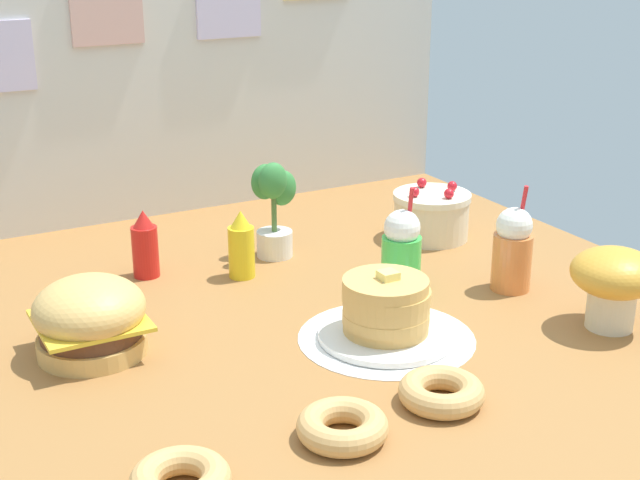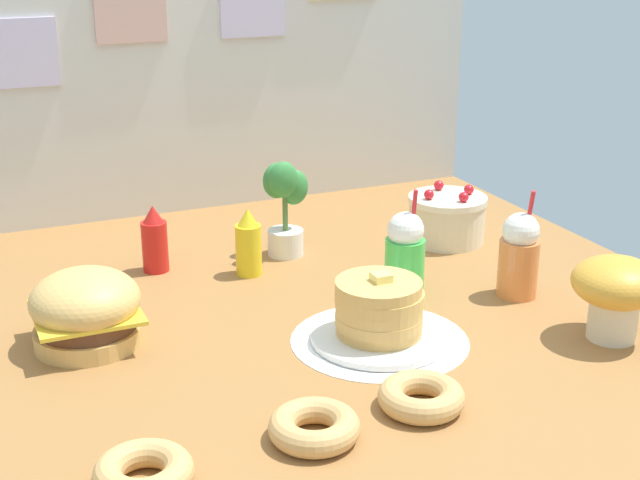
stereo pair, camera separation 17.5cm
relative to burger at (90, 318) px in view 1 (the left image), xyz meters
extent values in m
cube|color=#9E6B38|center=(0.50, -0.15, -0.09)|extent=(1.95, 2.06, 0.02)
cube|color=beige|center=(0.50, 0.87, 0.40)|extent=(1.95, 0.03, 0.96)
cube|color=#D8A599|center=(0.33, 0.85, 0.59)|extent=(0.21, 0.01, 0.25)
cube|color=silver|center=(0.71, 0.85, 0.56)|extent=(0.21, 0.01, 0.20)
cylinder|color=white|center=(0.60, -0.25, -0.08)|extent=(0.40, 0.40, 0.00)
cylinder|color=#DBA859|center=(0.00, 0.00, -0.06)|extent=(0.24, 0.24, 0.04)
cylinder|color=#59331E|center=(0.00, 0.00, -0.03)|extent=(0.22, 0.22, 0.03)
cube|color=yellow|center=(0.00, 0.00, -0.01)|extent=(0.23, 0.23, 0.01)
ellipsoid|color=#E5B260|center=(0.00, 0.00, 0.02)|extent=(0.24, 0.24, 0.14)
cylinder|color=white|center=(0.60, -0.25, -0.07)|extent=(0.31, 0.31, 0.01)
cylinder|color=#E0AD5B|center=(0.60, -0.24, -0.05)|extent=(0.19, 0.19, 0.03)
cylinder|color=#E0AD5B|center=(0.60, -0.25, -0.03)|extent=(0.20, 0.20, 0.03)
cylinder|color=#E0AD5B|center=(0.60, -0.25, 0.00)|extent=(0.19, 0.19, 0.03)
cylinder|color=#E0AD5B|center=(0.60, -0.25, 0.02)|extent=(0.20, 0.20, 0.03)
cylinder|color=#E0AD5B|center=(0.60, -0.25, 0.05)|extent=(0.19, 0.19, 0.03)
cube|color=#F7E072|center=(0.60, -0.25, 0.07)|extent=(0.04, 0.04, 0.02)
cylinder|color=beige|center=(1.08, 0.27, -0.02)|extent=(0.22, 0.22, 0.12)
cylinder|color=#F4EACC|center=(1.08, 0.27, 0.04)|extent=(0.23, 0.23, 0.02)
sphere|color=red|center=(1.15, 0.26, 0.07)|extent=(0.03, 0.03, 0.03)
sphere|color=red|center=(1.09, 0.33, 0.07)|extent=(0.03, 0.03, 0.03)
sphere|color=red|center=(1.02, 0.26, 0.07)|extent=(0.03, 0.03, 0.03)
sphere|color=red|center=(1.10, 0.20, 0.07)|extent=(0.03, 0.03, 0.03)
cylinder|color=red|center=(0.25, 0.38, -0.01)|extent=(0.07, 0.07, 0.14)
cone|color=red|center=(0.25, 0.38, 0.08)|extent=(0.06, 0.06, 0.05)
cylinder|color=yellow|center=(0.47, 0.25, -0.01)|extent=(0.07, 0.07, 0.14)
cone|color=yellow|center=(0.47, 0.25, 0.08)|extent=(0.06, 0.06, 0.05)
cylinder|color=green|center=(0.78, -0.03, -0.01)|extent=(0.10, 0.10, 0.15)
sphere|color=white|center=(0.78, -0.03, 0.09)|extent=(0.09, 0.09, 0.09)
cylinder|color=red|center=(0.80, -0.03, 0.12)|extent=(0.01, 0.03, 0.15)
cylinder|color=orange|center=(1.04, -0.15, -0.01)|extent=(0.10, 0.10, 0.15)
sphere|color=white|center=(1.04, -0.15, 0.09)|extent=(0.09, 0.09, 0.09)
cylinder|color=red|center=(1.06, -0.15, 0.12)|extent=(0.01, 0.03, 0.15)
torus|color=tan|center=(-0.01, -0.58, -0.06)|extent=(0.17, 0.17, 0.05)
torus|color=#F2E5C6|center=(-0.01, -0.58, -0.05)|extent=(0.16, 0.16, 0.04)
torus|color=tan|center=(0.31, -0.56, -0.06)|extent=(0.17, 0.17, 0.05)
torus|color=#D89ED8|center=(0.31, -0.56, -0.05)|extent=(0.16, 0.16, 0.04)
torus|color=tan|center=(0.54, -0.54, -0.06)|extent=(0.17, 0.17, 0.05)
torus|color=#8CCC8C|center=(0.54, -0.54, -0.05)|extent=(0.16, 0.16, 0.04)
cylinder|color=white|center=(0.61, 0.35, -0.05)|extent=(0.10, 0.10, 0.07)
cylinder|color=#4C7238|center=(0.61, 0.35, 0.05)|extent=(0.01, 0.01, 0.13)
ellipsoid|color=#38843D|center=(0.64, 0.36, 0.11)|extent=(0.08, 0.05, 0.10)
ellipsoid|color=#38843D|center=(0.60, 0.38, 0.13)|extent=(0.08, 0.05, 0.10)
ellipsoid|color=#38843D|center=(0.60, 0.32, 0.15)|extent=(0.08, 0.05, 0.10)
cylinder|color=beige|center=(1.09, -0.44, -0.04)|extent=(0.11, 0.11, 0.09)
ellipsoid|color=gold|center=(1.09, -0.44, 0.05)|extent=(0.20, 0.20, 0.11)
camera|label=1|loc=(-0.41, -1.80, 0.82)|focal=50.86mm
camera|label=2|loc=(-0.26, -1.88, 0.82)|focal=50.86mm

